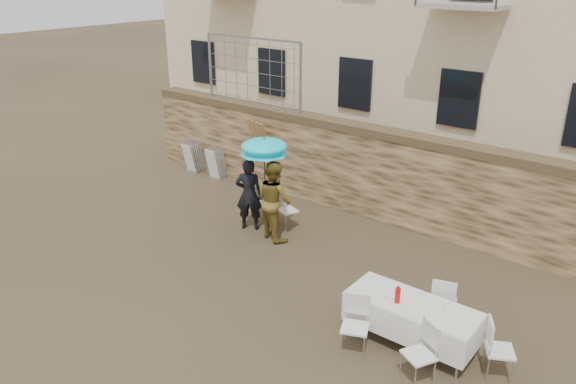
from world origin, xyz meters
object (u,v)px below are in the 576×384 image
Objects in this scene: soda_bottle at (398,295)px; chair_stack_left at (199,155)px; table_chair_back at (443,301)px; chair_stack_right at (220,161)px; table_chair_front_right at (419,354)px; banquet_table at (413,305)px; couple_chair_right at (288,209)px; couple_chair_left at (265,202)px; umbrella at (264,149)px; table_chair_front_left at (355,326)px; table_chair_side at (500,349)px; woman_dress at (274,200)px; man_suit at (249,194)px.

chair_stack_left is (-8.67, 3.86, -0.45)m from soda_bottle.
table_chair_back reaches higher than chair_stack_right.
table_chair_front_right reaches higher than chair_stack_left.
banquet_table is 8.79m from chair_stack_right.
table_chair_back is at bearing -178.51° from couple_chair_right.
couple_chair_right is 4.86m from chair_stack_left.
couple_chair_left is 6.19m from table_chair_front_right.
chair_stack_left is at bearing 0.25° from couple_chair_right.
umbrella reaches higher than soda_bottle.
table_chair_front_left is 1.00× the size of table_chair_side.
woman_dress is 4.38m from soda_bottle.
couple_chair_left is 1.00× the size of table_chair_back.
soda_bottle is 0.28× the size of chair_stack_right.
couple_chair_left and table_chair_front_left have the same top height.
table_chair_front_right is 10.37m from chair_stack_left.
table_chair_side is at bearing 132.51° from table_chair_back.
chair_stack_left is at bearing -45.31° from couple_chair_left.
umbrella is at bearing -177.90° from table_chair_front_right.
table_chair_front_right is at bearing 127.89° from couple_chair_left.
table_chair_side is (5.61, -1.53, -0.43)m from woman_dress.
couple_chair_left is at bearing 156.29° from banquet_table.
woman_dress reaches higher than couple_chair_left.
couple_chair_left is at bearing -32.18° from table_chair_back.
chair_stack_right is at bearing 155.03° from banquet_table.
couple_chair_right is at bearing -34.40° from table_chair_back.
man_suit is 1.86× the size of chair_stack_left.
table_chair_back is 8.67m from chair_stack_right.
chair_stack_left is (-4.31, 1.98, -1.54)m from umbrella.
couple_chair_right is 1.04× the size of chair_stack_right.
couple_chair_left is 0.70m from couple_chair_right.
woman_dress is 1.90× the size of table_chair_side.
table_chair_front_left is at bearing -123.69° from soda_bottle.
couple_chair_left and table_chair_back have the same top height.
table_chair_front_left and table_chair_front_right have the same top height.
table_chair_side is (1.20, -0.70, 0.00)m from table_chair_back.
table_chair_back is at bearing -11.02° from umbrella.
banquet_table is (4.96, -1.63, -0.13)m from man_suit.
table_chair_side is at bearing 0.29° from table_chair_front_left.
banquet_table is at bearing 65.62° from table_chair_side.
couple_chair_left is at bearing -18.78° from woman_dress.
table_chair_front_left is at bearing 164.09° from woman_dress.
soda_bottle is at bearing 173.56° from woman_dress.
couple_chair_left is 1.00× the size of couple_chair_right.
banquet_table is at bearing -24.97° from chair_stack_right.
banquet_table is at bearing 151.89° from table_chair_front_right.
banquet_table is at bearing 131.25° from man_suit.
woman_dress is 0.70m from couple_chair_right.
table_chair_back is 1.04× the size of chair_stack_left.
banquet_table is at bearing 36.87° from soda_bottle.
umbrella reaches higher than table_chair_side.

